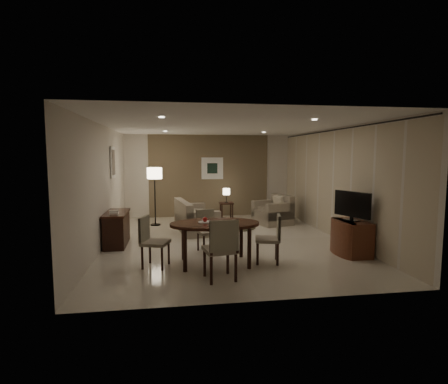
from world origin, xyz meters
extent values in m
cube|color=beige|center=(0.00, 0.00, 0.00)|extent=(5.50, 7.00, 0.00)
cube|color=white|center=(0.00, 0.00, 2.70)|extent=(5.50, 7.00, 0.00)
cube|color=brown|center=(0.00, 3.50, 1.35)|extent=(5.50, 0.00, 2.70)
cube|color=beige|center=(-2.75, 0.00, 1.35)|extent=(0.00, 7.00, 2.70)
cube|color=beige|center=(2.75, 0.00, 1.35)|extent=(0.00, 7.00, 2.70)
cube|color=brown|center=(0.00, 3.48, 1.35)|extent=(3.96, 0.03, 2.70)
cylinder|color=black|center=(2.68, 0.00, 2.64)|extent=(0.03, 6.80, 0.03)
cube|color=silver|center=(0.10, 3.46, 1.60)|extent=(0.72, 0.03, 0.72)
cube|color=black|center=(0.10, 3.44, 1.60)|extent=(0.34, 0.01, 0.34)
cube|color=silver|center=(-2.72, 1.20, 1.85)|extent=(0.03, 0.60, 0.80)
cube|color=gray|center=(-2.71, 1.20, 1.85)|extent=(0.01, 0.46, 0.64)
cylinder|color=white|center=(-1.40, -1.80, 2.69)|extent=(0.10, 0.10, 0.01)
cylinder|color=white|center=(1.40, -1.80, 2.69)|extent=(0.10, 0.10, 0.01)
cylinder|color=white|center=(-1.40, 1.80, 2.69)|extent=(0.10, 0.10, 0.01)
cylinder|color=white|center=(1.40, 1.80, 2.69)|extent=(0.10, 0.10, 0.01)
cylinder|color=white|center=(-0.64, -1.68, 0.79)|extent=(0.26, 0.26, 0.02)
cylinder|color=white|center=(-0.24, -1.78, 0.79)|extent=(0.26, 0.26, 0.02)
sphere|color=#B51514|center=(-0.64, -1.68, 0.84)|extent=(0.09, 0.09, 0.09)
cube|color=white|center=(-0.24, -1.78, 0.81)|extent=(0.12, 0.08, 0.03)
cylinder|color=#3A3420|center=(0.47, 1.51, 0.01)|extent=(1.25, 1.25, 0.01)
camera|label=1|loc=(-1.25, -8.06, 2.03)|focal=28.00mm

